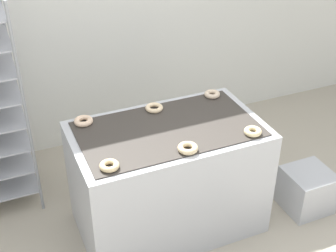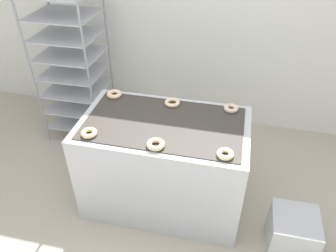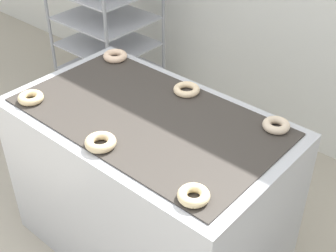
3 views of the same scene
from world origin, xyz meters
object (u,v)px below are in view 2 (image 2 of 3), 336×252
(fryer_machine, at_px, (164,164))
(donut_near_center, at_px, (156,144))
(donut_near_right, at_px, (225,154))
(donut_far_center, at_px, (172,103))
(glaze_bin, at_px, (292,232))
(donut_near_left, at_px, (89,133))
(donut_far_right, at_px, (231,108))
(donut_far_left, at_px, (114,94))
(baking_rack_cart, at_px, (72,63))

(fryer_machine, bearing_deg, donut_near_center, -87.91)
(donut_near_right, bearing_deg, donut_far_center, 131.14)
(glaze_bin, height_order, donut_near_left, donut_near_left)
(donut_near_left, height_order, donut_far_center, donut_near_left)
(donut_near_right, bearing_deg, donut_far_right, 90.17)
(fryer_machine, height_order, donut_far_left, donut_far_left)
(donut_near_right, bearing_deg, donut_near_center, -179.14)
(fryer_machine, height_order, donut_near_right, donut_near_right)
(donut_near_right, relative_size, donut_far_right, 1.00)
(donut_near_right, bearing_deg, fryer_machine, 150.08)
(donut_near_center, bearing_deg, donut_far_center, 90.36)
(baking_rack_cart, xyz_separation_m, donut_far_center, (1.23, -0.56, 0.02))
(donut_near_left, xyz_separation_m, donut_near_right, (1.04, -0.01, 0.00))
(donut_near_center, bearing_deg, donut_far_right, 50.48)
(donut_far_center, bearing_deg, glaze_bin, -26.65)
(donut_far_center, xyz_separation_m, donut_far_right, (0.51, 0.02, 0.00))
(baking_rack_cart, relative_size, glaze_bin, 4.85)
(donut_near_center, height_order, donut_far_right, donut_near_center)
(baking_rack_cart, relative_size, donut_near_center, 12.85)
(baking_rack_cart, bearing_deg, donut_near_right, -33.44)
(baking_rack_cart, xyz_separation_m, donut_far_right, (1.73, -0.54, 0.02))
(fryer_machine, height_order, donut_far_center, donut_far_center)
(glaze_bin, bearing_deg, baking_rack_cart, 154.37)
(donut_far_left, bearing_deg, donut_near_center, -48.08)
(donut_far_center, bearing_deg, donut_far_right, 2.29)
(donut_near_right, bearing_deg, donut_near_left, 179.30)
(glaze_bin, relative_size, donut_near_center, 2.65)
(donut_far_left, bearing_deg, glaze_bin, -19.27)
(baking_rack_cart, bearing_deg, donut_far_center, -24.68)
(glaze_bin, height_order, donut_near_center, donut_near_center)
(fryer_machine, bearing_deg, donut_near_left, -151.38)
(glaze_bin, xyz_separation_m, donut_near_right, (-0.62, -0.02, 0.74))
(fryer_machine, relative_size, glaze_bin, 3.78)
(donut_near_left, bearing_deg, fryer_machine, 28.62)
(donut_near_left, distance_m, donut_far_left, 0.59)
(donut_near_center, bearing_deg, baking_rack_cart, 136.84)
(glaze_bin, relative_size, donut_near_left, 2.88)
(donut_far_center, bearing_deg, donut_near_left, -132.87)
(donut_far_left, relative_size, donut_far_right, 1.10)
(fryer_machine, distance_m, donut_near_center, 0.56)
(fryer_machine, bearing_deg, donut_far_right, 30.70)
(donut_far_left, distance_m, donut_far_center, 0.54)
(donut_near_right, bearing_deg, donut_far_left, 150.25)
(donut_far_left, bearing_deg, baking_rack_cart, 141.44)
(baking_rack_cart, relative_size, donut_far_left, 12.93)
(glaze_bin, bearing_deg, donut_near_center, -178.68)
(baking_rack_cart, height_order, glaze_bin, baking_rack_cart)
(donut_near_center, relative_size, donut_far_left, 1.01)
(donut_near_right, height_order, donut_far_center, donut_near_right)
(glaze_bin, distance_m, donut_near_right, 0.96)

